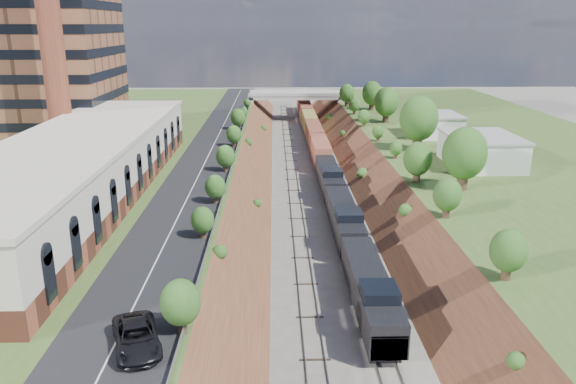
% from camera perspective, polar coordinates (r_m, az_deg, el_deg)
% --- Properties ---
extents(platform_left, '(44.00, 180.00, 5.00)m').
position_cam_1_polar(platform_left, '(91.28, -18.90, 2.08)').
color(platform_left, '#3C5623').
rests_on(platform_left, ground).
extents(platform_right, '(44.00, 180.00, 5.00)m').
position_cam_1_polar(platform_right, '(95.19, 22.52, 2.28)').
color(platform_right, '#3C5623').
rests_on(platform_right, ground).
extents(embankment_left, '(10.00, 180.00, 10.00)m').
position_cam_1_polar(embankment_left, '(87.87, -4.93, 0.71)').
color(embankment_left, brown).
rests_on(embankment_left, ground).
extents(embankment_right, '(10.00, 180.00, 10.00)m').
position_cam_1_polar(embankment_right, '(89.25, 9.31, 0.80)').
color(embankment_right, brown).
rests_on(embankment_right, ground).
extents(rail_left_track, '(1.58, 180.00, 0.18)m').
position_cam_1_polar(rail_left_track, '(87.73, 0.55, 0.80)').
color(rail_left_track, gray).
rests_on(rail_left_track, ground).
extents(rail_right_track, '(1.58, 180.00, 0.18)m').
position_cam_1_polar(rail_right_track, '(88.05, 3.94, 0.82)').
color(rail_right_track, gray).
rests_on(rail_right_track, ground).
extents(road, '(8.00, 180.00, 0.10)m').
position_cam_1_polar(road, '(87.02, -7.98, 3.88)').
color(road, black).
rests_on(road, platform_left).
extents(guardrail, '(0.10, 171.00, 0.70)m').
position_cam_1_polar(guardrail, '(86.35, -5.29, 4.21)').
color(guardrail, '#99999E').
rests_on(guardrail, platform_left).
extents(commercial_building, '(14.30, 62.30, 7.00)m').
position_cam_1_polar(commercial_building, '(68.06, -20.67, 2.34)').
color(commercial_building, brown).
rests_on(commercial_building, platform_left).
extents(smokestack, '(3.20, 3.20, 40.00)m').
position_cam_1_polar(smokestack, '(85.91, -23.14, 16.01)').
color(smokestack, brown).
rests_on(smokestack, platform_left).
extents(overpass, '(24.50, 8.30, 7.40)m').
position_cam_1_polar(overpass, '(147.68, 0.75, 9.23)').
color(overpass, gray).
rests_on(overpass, ground).
extents(white_building_near, '(9.00, 12.00, 4.00)m').
position_cam_1_polar(white_building_near, '(83.43, 19.03, 3.94)').
color(white_building_near, silver).
rests_on(white_building_near, platform_right).
extents(white_building_far, '(8.00, 10.00, 3.60)m').
position_cam_1_polar(white_building_far, '(103.83, 14.65, 6.56)').
color(white_building_far, silver).
rests_on(white_building_far, platform_right).
extents(tree_right_large, '(5.25, 5.25, 7.61)m').
position_cam_1_polar(tree_right_large, '(69.72, 17.51, 3.71)').
color(tree_right_large, '#473323').
rests_on(tree_right_large, platform_right).
extents(tree_left_crest, '(2.45, 2.45, 3.55)m').
position_cam_1_polar(tree_left_crest, '(47.91, -8.87, -4.41)').
color(tree_left_crest, '#473323').
rests_on(tree_left_crest, platform_left).
extents(freight_train, '(2.90, 132.78, 4.55)m').
position_cam_1_polar(freight_train, '(106.44, 3.01, 4.96)').
color(freight_train, black).
rests_on(freight_train, ground).
extents(suv, '(4.29, 6.19, 1.57)m').
position_cam_1_polar(suv, '(36.42, -15.15, -14.02)').
color(suv, black).
rests_on(suv, road).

